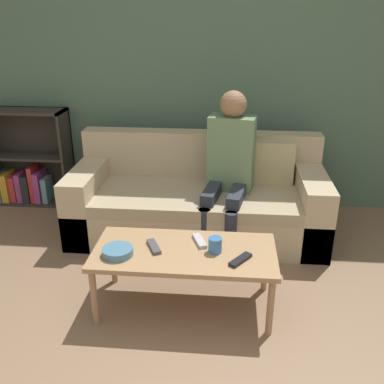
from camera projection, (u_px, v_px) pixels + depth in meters
name	position (u px, v px, depth m)	size (l,w,h in m)	color
wall_back	(213.00, 65.00, 3.74)	(12.00, 0.06, 2.60)	#4C6B56
couch	(199.00, 201.00, 3.58)	(2.04, 0.87, 0.79)	tan
bookshelf	(29.00, 167.00, 4.11)	(0.75, 0.28, 0.91)	#332D28
coffee_table	(184.00, 256.00, 2.60)	(1.11, 0.51, 0.41)	#A87F56
person_adult	(230.00, 159.00, 3.33)	(0.43, 0.65, 1.19)	#282D38
cup_near	(215.00, 245.00, 2.55)	(0.08, 0.08, 0.09)	#3D70B2
tv_remote_0	(154.00, 247.00, 2.60)	(0.12, 0.17, 0.02)	#47474C
tv_remote_1	(199.00, 241.00, 2.66)	(0.10, 0.18, 0.02)	#B7B7BC
tv_remote_2	(240.00, 260.00, 2.46)	(0.14, 0.16, 0.02)	black
snack_bowl	(118.00, 251.00, 2.52)	(0.18, 0.18, 0.05)	teal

